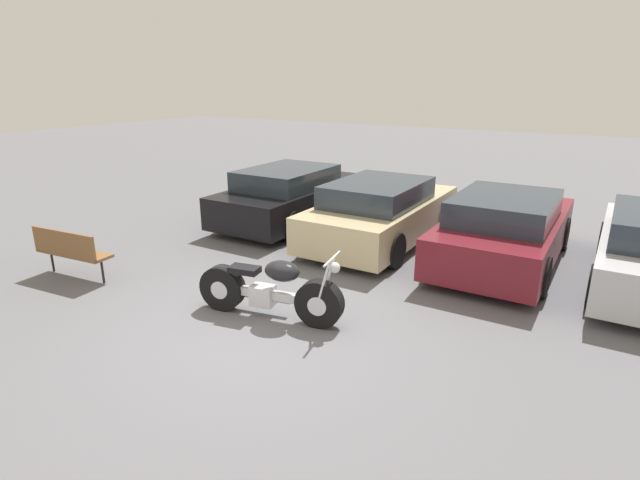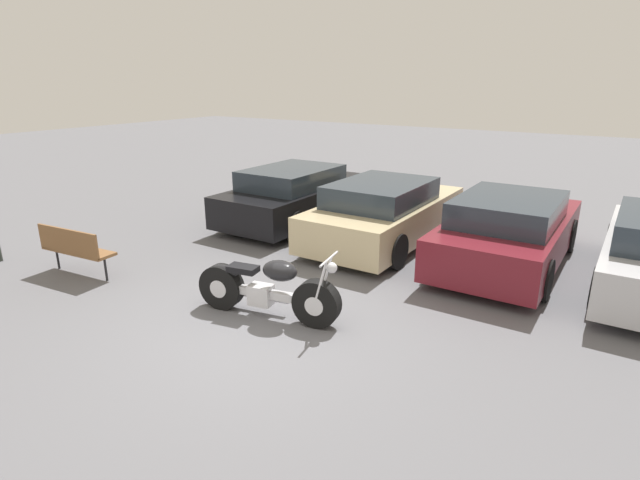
{
  "view_description": "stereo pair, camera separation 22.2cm",
  "coord_description": "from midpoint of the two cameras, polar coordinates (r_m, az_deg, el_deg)",
  "views": [
    {
      "loc": [
        3.89,
        -4.83,
        3.31
      ],
      "look_at": [
        -0.04,
        1.66,
        0.85
      ],
      "focal_mm": 28.0,
      "sensor_mm": 36.0,
      "label": 1
    },
    {
      "loc": [
        4.08,
        -4.72,
        3.31
      ],
      "look_at": [
        -0.04,
        1.66,
        0.85
      ],
      "focal_mm": 28.0,
      "sensor_mm": 36.0,
      "label": 2
    }
  ],
  "objects": [
    {
      "name": "parked_car_maroon",
      "position": [
        9.84,
        21.34,
        0.95
      ],
      "size": [
        1.95,
        4.38,
        1.33
      ],
      "color": "maroon",
      "rests_on": "ground_plane"
    },
    {
      "name": "park_bench",
      "position": [
        9.56,
        -25.71,
        -0.7
      ],
      "size": [
        1.49,
        0.54,
        0.89
      ],
      "color": "brown",
      "rests_on": "ground_plane"
    },
    {
      "name": "ground_plane",
      "position": [
        7.05,
        -6.26,
        -10.19
      ],
      "size": [
        60.0,
        60.0,
        0.0
      ],
      "primitive_type": "plane",
      "color": "slate"
    },
    {
      "name": "parked_car_black",
      "position": [
        12.04,
        -2.1,
        5.15
      ],
      "size": [
        1.95,
        4.38,
        1.33
      ],
      "color": "black",
      "rests_on": "ground_plane"
    },
    {
      "name": "parked_car_champagne",
      "position": [
        10.54,
        8.02,
        3.12
      ],
      "size": [
        1.95,
        4.38,
        1.33
      ],
      "color": "#C6B284",
      "rests_on": "ground_plane"
    },
    {
      "name": "motorcycle",
      "position": [
        7.23,
        -5.28,
        -5.59
      ],
      "size": [
        2.23,
        0.78,
        1.04
      ],
      "color": "black",
      "rests_on": "ground_plane"
    }
  ]
}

